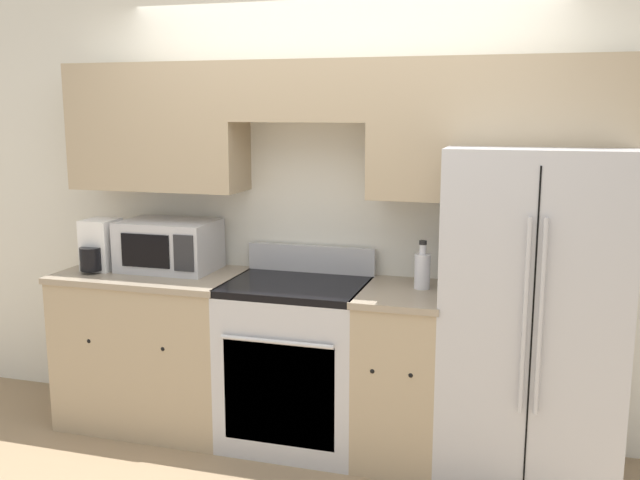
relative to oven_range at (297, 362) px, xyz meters
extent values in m
plane|color=#937A5B|center=(0.14, -0.31, -0.47)|extent=(12.00, 12.00, 0.00)
cube|color=silver|center=(0.14, 0.35, 0.83)|extent=(8.00, 0.06, 2.60)
cube|color=tan|center=(-0.91, 0.16, 1.31)|extent=(1.05, 0.33, 0.74)
cube|color=tan|center=(0.00, 0.16, 1.51)|extent=(0.78, 0.33, 0.33)
cube|color=tan|center=(1.05, 0.16, 1.31)|extent=(1.33, 0.33, 0.74)
cube|color=tan|center=(-0.91, 0.00, -0.02)|extent=(1.05, 0.62, 0.90)
cube|color=gray|center=(-0.91, 0.00, 0.45)|extent=(1.07, 0.64, 0.03)
sphere|color=black|center=(-1.15, -0.30, 0.11)|extent=(0.03, 0.03, 0.03)
sphere|color=black|center=(-0.68, -0.30, 0.11)|extent=(0.03, 0.03, 0.03)
cube|color=tan|center=(0.60, 0.00, -0.02)|extent=(0.43, 0.62, 0.90)
cube|color=gray|center=(0.60, 0.00, 0.45)|extent=(0.46, 0.64, 0.03)
sphere|color=black|center=(0.51, -0.30, 0.11)|extent=(0.03, 0.03, 0.03)
sphere|color=black|center=(0.70, -0.30, 0.11)|extent=(0.03, 0.03, 0.03)
cube|color=#B7B7BC|center=(0.00, 0.00, -0.03)|extent=(0.78, 0.62, 0.90)
cube|color=black|center=(0.00, -0.30, -0.07)|extent=(0.62, 0.01, 0.57)
cube|color=black|center=(0.00, 0.00, 0.44)|extent=(0.78, 0.62, 0.04)
cube|color=#B7B7BC|center=(0.00, 0.28, 0.54)|extent=(0.78, 0.04, 0.16)
cylinder|color=silver|center=(0.00, -0.33, 0.23)|extent=(0.62, 0.02, 0.02)
cube|color=#B7B7BC|center=(1.27, 0.04, 0.38)|extent=(0.89, 0.70, 1.71)
cube|color=black|center=(1.27, -0.31, 0.38)|extent=(0.01, 0.01, 1.57)
cylinder|color=#B7B7BC|center=(1.23, -0.33, 0.47)|extent=(0.02, 0.02, 0.94)
cylinder|color=#B7B7BC|center=(1.30, -0.33, 0.47)|extent=(0.02, 0.02, 0.94)
cube|color=#B7B7BC|center=(-0.83, 0.10, 0.61)|extent=(0.56, 0.38, 0.30)
cube|color=black|center=(-0.88, -0.10, 0.61)|extent=(0.31, 0.01, 0.19)
cube|color=#262628|center=(-0.64, -0.10, 0.61)|extent=(0.12, 0.01, 0.21)
cylinder|color=silver|center=(0.69, 0.08, 0.56)|extent=(0.09, 0.09, 0.19)
cylinder|color=silver|center=(0.69, 0.08, 0.68)|extent=(0.04, 0.04, 0.05)
cylinder|color=black|center=(0.69, 0.08, 0.72)|extent=(0.04, 0.04, 0.02)
cube|color=white|center=(-1.23, 0.00, 0.62)|extent=(0.18, 0.21, 0.30)
cylinder|color=black|center=(-1.23, -0.12, 0.55)|extent=(0.13, 0.13, 0.14)
camera|label=1|loc=(1.23, -3.66, 1.42)|focal=40.00mm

